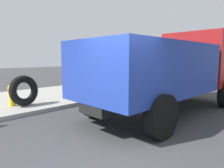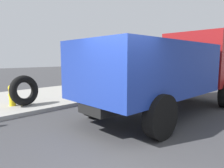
% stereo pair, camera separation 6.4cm
% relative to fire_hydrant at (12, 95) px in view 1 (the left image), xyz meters
% --- Properties ---
extents(ground_plane, '(80.00, 80.00, 0.00)m').
position_rel_fire_hydrant_xyz_m(ground_plane, '(0.03, -5.27, -0.58)').
color(ground_plane, '#38383A').
extents(sidewalk_curb, '(36.00, 5.00, 0.15)m').
position_rel_fire_hydrant_xyz_m(sidewalk_curb, '(0.03, 1.23, -0.50)').
color(sidewalk_curb, '#99968E').
rests_on(sidewalk_curb, ground).
extents(fire_hydrant, '(0.26, 0.60, 0.80)m').
position_rel_fire_hydrant_xyz_m(fire_hydrant, '(0.00, 0.00, 0.00)').
color(fire_hydrant, yellow).
rests_on(fire_hydrant, sidewalk_curb).
extents(loose_tire, '(1.19, 0.57, 1.17)m').
position_rel_fire_hydrant_xyz_m(loose_tire, '(0.34, -0.31, 0.16)').
color(loose_tire, black).
rests_on(loose_tire, sidewalk_curb).
extents(dump_truck_blue, '(7.08, 2.99, 3.00)m').
position_rel_fire_hydrant_xyz_m(dump_truck_blue, '(3.99, -4.30, 1.03)').
color(dump_truck_blue, '#1E3899').
rests_on(dump_truck_blue, ground).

